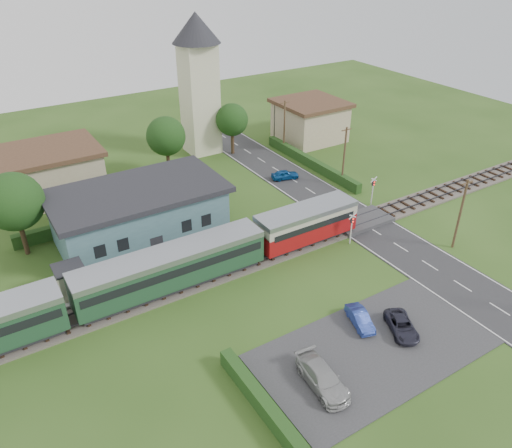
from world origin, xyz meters
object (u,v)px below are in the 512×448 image
crossing_signal_near (352,224)px  crossing_signal_far (373,187)px  house_west (51,172)px  car_park_blue (360,318)px  house_east (310,120)px  car_on_road (285,175)px  church_tower (198,74)px  equipment_hut (71,280)px  pedestrian_far (88,281)px  car_park_silver (322,378)px  pedestrian_near (243,231)px  train (134,280)px  car_park_dark (402,326)px  station_building (140,214)px

crossing_signal_near → crossing_signal_far: same height
house_west → car_park_blue: size_ratio=3.30×
house_east → car_on_road: 14.36m
church_tower → crossing_signal_far: church_tower is taller
equipment_hut → pedestrian_far: equipment_hut is taller
house_west → pedestrian_far: house_west is taller
crossing_signal_far → car_park_silver: size_ratio=0.70×
house_west → car_park_silver: size_ratio=2.30×
equipment_hut → pedestrian_far: bearing=-6.1°
equipment_hut → house_west: 20.05m
church_tower → pedestrian_near: size_ratio=9.22×
church_tower → car_park_blue: size_ratio=5.37×
house_east → pedestrian_near: (-22.19, -19.04, -1.39)m
pedestrian_far → house_west: bearing=-8.0°
train → car_on_road: bearing=28.6°
crossing_signal_near → car_park_dark: size_ratio=0.88×
train → car_on_road: train is taller
train → house_west: size_ratio=4.00×
crossing_signal_far → pedestrian_far: bearing=178.7°
house_east → pedestrian_near: 29.27m
pedestrian_near → car_park_silver: bearing=71.1°
house_west → crossing_signal_near: (21.40, -25.41, -0.65)m
church_tower → car_park_silver: size_ratio=3.75×
car_on_road → car_park_silver: (-16.00, -27.32, 0.15)m
equipment_hut → house_east: (38.00, 18.80, 1.05)m
house_west → crossing_signal_far: size_ratio=3.30×
church_tower → car_park_silver: bearing=-106.0°
house_east → car_park_silver: size_ratio=1.88×
church_tower → car_park_silver: church_tower is taller
station_building → house_east: (30.00, 13.01, 0.10)m
church_tower → crossing_signal_far: 26.39m
equipment_hut → car_park_silver: size_ratio=0.54×
pedestrian_near → pedestrian_far: 14.56m
equipment_hut → car_park_silver: equipment_hut is taller
equipment_hut → crossing_signal_near: 25.04m
car_park_dark → pedestrian_far: pedestrian_far is taller
equipment_hut → pedestrian_near: 15.81m
car_park_blue → car_park_dark: size_ratio=0.88×
equipment_hut → pedestrian_far: 1.35m
car_park_silver → crossing_signal_near: bearing=48.6°
house_east → crossing_signal_near: bearing=-119.1°
equipment_hut → car_park_silver: (11.32, -17.86, -0.99)m
church_tower → pedestrian_far: size_ratio=11.00×
car_on_road → pedestrian_near: (-11.52, -9.69, 0.80)m
station_building → car_park_silver: (3.32, -23.66, -1.93)m
car_park_silver → train: bearing=121.6°
car_on_road → car_park_silver: car_park_silver is taller
house_east → crossing_signal_near: size_ratio=2.69×
church_tower → car_on_road: church_tower is taller
equipment_hut → car_park_dark: equipment_hut is taller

